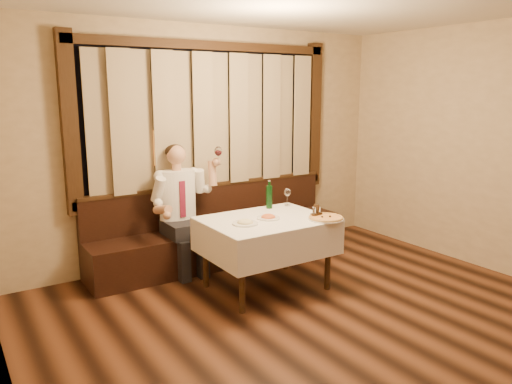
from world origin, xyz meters
TOP-DOWN VIEW (x-y plane):
  - room at (-0.00, 0.97)m, footprint 5.01×6.01m
  - banquette at (0.00, 2.72)m, footprint 3.20×0.61m
  - dining_table at (0.00, 1.70)m, footprint 1.27×0.97m
  - pizza at (0.49, 1.34)m, footprint 0.37×0.37m
  - pasta_red at (0.02, 1.69)m, footprint 0.24×0.24m
  - pasta_cream at (-0.30, 1.64)m, footprint 0.26×0.26m
  - green_bottle at (0.28, 2.06)m, footprint 0.07×0.07m
  - table_wine_glass at (0.52, 2.05)m, footprint 0.07×0.07m
  - cruet_caddy at (0.47, 1.48)m, footprint 0.13×0.08m
  - seated_man at (-0.53, 2.63)m, footprint 0.81×0.60m

SIDE VIEW (x-z plane):
  - banquette at x=0.00m, z-range -0.16..0.78m
  - dining_table at x=0.00m, z-range 0.27..1.03m
  - pizza at x=0.49m, z-range 0.75..0.79m
  - pasta_red at x=0.02m, z-range 0.75..0.83m
  - pasta_cream at x=-0.30m, z-range 0.75..0.84m
  - cruet_caddy at x=0.47m, z-range 0.74..0.87m
  - seated_man at x=-0.53m, z-range 0.11..1.57m
  - green_bottle at x=0.28m, z-range 0.73..1.05m
  - table_wine_glass at x=0.52m, z-range 0.80..1.00m
  - room at x=0.00m, z-range 0.09..2.91m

